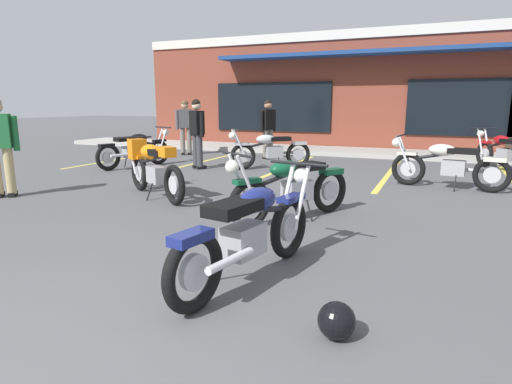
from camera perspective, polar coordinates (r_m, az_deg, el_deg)
The scene contains 15 objects.
ground_plane at distance 5.69m, azimuth -0.80°, elevation -4.28°, with size 80.00×80.00×0.00m, color #515154.
sidewalk_kerb at distance 13.87m, azimuth 13.81°, elevation 5.17°, with size 22.00×1.80×0.14m, color #A8A59E.
brick_storefront_building at distance 17.51m, azimuth 16.20°, elevation 12.54°, with size 16.71×6.61×3.92m.
painted_stall_lines at distance 10.38m, azimuth 10.49°, elevation 2.84°, with size 12.49×4.80×0.01m.
motorcycle_foreground_classic at distance 3.81m, azimuth -0.76°, elevation -5.13°, with size 0.77×2.09×0.98m.
motorcycle_red_sportbike at distance 11.66m, azimuth 30.11°, elevation 4.70°, with size 1.27×1.91×0.98m.
motorcycle_black_cruiser at distance 11.11m, azimuth -15.83°, elevation 5.56°, with size 0.98×2.04×0.98m.
motorcycle_silver_naked at distance 5.80m, azimuth 4.75°, elevation 0.70°, with size 1.32×1.88×0.98m.
motorcycle_blue_standard at distance 7.51m, azimuth -13.64°, elevation 3.42°, with size 1.88×1.33×0.98m.
motorcycle_green_cafe_racer at distance 8.73m, azimuth 24.18°, elevation 3.41°, with size 2.10×0.72×0.98m.
motorcycle_cream_vintage at distance 10.51m, azimuth 1.90°, elevation 5.66°, with size 1.73×1.56×0.98m.
person_in_black_shirt at distance 12.37m, azimuth 1.61°, elevation 8.85°, with size 0.38×0.59×1.68m.
person_by_back_row at distance 13.47m, azimuth -9.40°, elevation 8.93°, with size 0.54×0.44×1.68m.
person_near_building at distance 10.50m, azimuth -7.86°, elevation 8.23°, with size 0.56×0.41×1.68m.
helmet_on_pavement at distance 3.06m, azimuth 10.70°, elevation -16.48°, with size 0.26×0.26×0.26m.
Camera 1 is at (2.22, -0.92, 1.57)m, focal length 30.00 mm.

